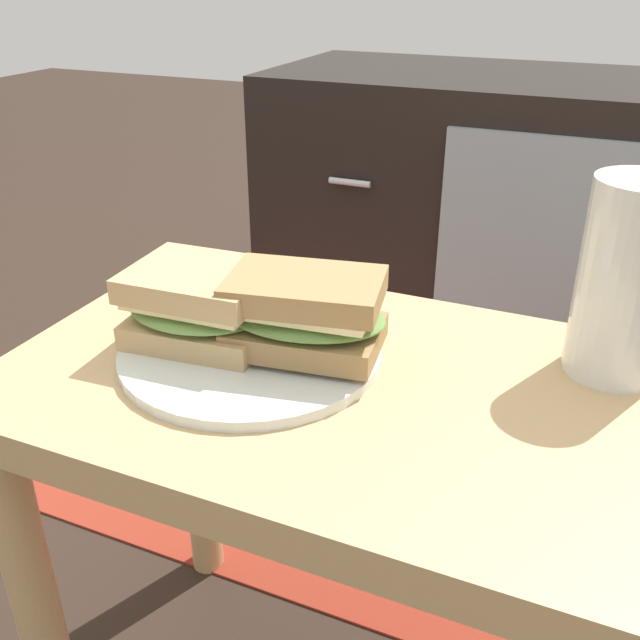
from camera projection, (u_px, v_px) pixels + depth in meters
The scene contains 7 objects.
side_table at pixel (327, 457), 0.66m from camera, with size 0.56×0.36×0.46m.
tv_cabinet at pixel (509, 223), 1.47m from camera, with size 0.96×0.46×0.58m.
area_rug at pixel (318, 433), 1.30m from camera, with size 1.09×0.72×0.01m.
plate at pixel (253, 349), 0.64m from camera, with size 0.23×0.23×0.01m, color silver.
sandwich_front at pixel (200, 305), 0.64m from camera, with size 0.14×0.12×0.07m.
sandwich_back at pixel (305, 313), 0.61m from camera, with size 0.15×0.11×0.07m.
beer_glass at pixel (627, 284), 0.58m from camera, with size 0.08×0.08×0.17m.
Camera 1 is at (0.20, -0.49, 0.78)m, focal length 40.16 mm.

